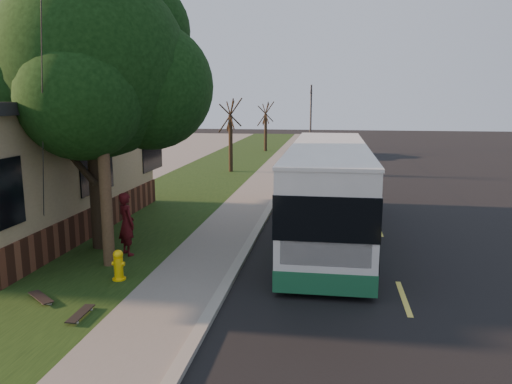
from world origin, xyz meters
The scene contains 17 objects.
ground centered at (0.00, 0.00, 0.00)m, with size 120.00×120.00×0.00m, color black.
road centered at (4.00, 10.00, 0.01)m, with size 8.00×80.00×0.01m, color black.
curb centered at (0.00, 10.00, 0.06)m, with size 0.25×80.00×0.12m, color gray.
sidewalk centered at (-1.00, 10.00, 0.04)m, with size 2.00×80.00×0.08m, color slate.
grass_verge centered at (-4.50, 10.00, 0.04)m, with size 5.00×80.00×0.07m, color black.
fire_hydrant centered at (-2.60, 0.00, 0.43)m, with size 0.32×0.32×0.74m.
utility_pole centered at (-3.31, 0.99, 4.63)m, with size 2.86×3.21×9.07m.
leafy_tree centered at (-4.17, 2.65, 5.17)m, with size 6.30×6.00×7.80m.
bare_tree_near centered at (-3.50, 18.00, 2.15)m, with size 1.38×1.21×4.31m.
bare_tree_far centered at (-3.00, 30.00, 2.00)m, with size 1.38×1.21×4.03m.
traffic_signal centered at (0.50, 34.00, 3.16)m, with size 0.18×0.22×5.50m.
transit_bus centered at (2.27, 4.90, 1.56)m, with size 2.49×10.78×2.92m.
skateboarder centered at (-3.18, 1.90, 0.94)m, with size 0.64×0.42×1.75m, color #480E13.
skateboard_main centered at (-2.50, -2.07, 0.13)m, with size 0.24×0.88×0.08m.
skateboard_spare centered at (-3.75, -1.43, 0.13)m, with size 0.85×0.74×0.08m.
dumpster centered at (-8.22, 4.14, 0.76)m, with size 1.83×1.56×1.43m.
distant_car centered at (3.19, 27.44, 0.83)m, with size 1.97×4.89×1.67m, color black.
Camera 1 is at (2.32, -10.71, 4.33)m, focal length 35.00 mm.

